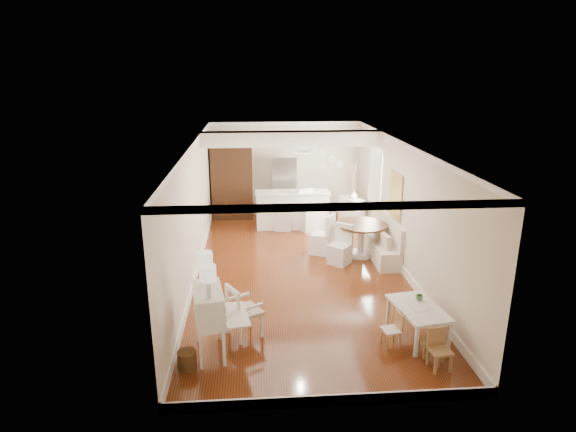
{
  "coord_description": "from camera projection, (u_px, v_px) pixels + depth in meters",
  "views": [
    {
      "loc": [
        -0.98,
        -9.78,
        4.28
      ],
      "look_at": [
        -0.23,
        0.3,
        1.19
      ],
      "focal_mm": 30.0,
      "sensor_mm": 36.0,
      "label": 1
    }
  ],
  "objects": [
    {
      "name": "kids_chair_c",
      "position": [
        440.0,
        350.0,
        7.08
      ],
      "size": [
        0.34,
        0.34,
        0.63
      ],
      "primitive_type": "cube",
      "rotation": [
        0.0,
        0.0,
        0.13
      ],
      "color": "#9C7147",
      "rests_on": "ground"
    },
    {
      "name": "wicker_basket",
      "position": [
        187.0,
        360.0,
        7.14
      ],
      "size": [
        0.29,
        0.29,
        0.28
      ],
      "primitive_type": "cylinder",
      "rotation": [
        0.0,
        0.0,
        0.04
      ],
      "color": "#523619",
      "rests_on": "ground"
    },
    {
      "name": "kids_table",
      "position": [
        417.0,
        322.0,
        7.93
      ],
      "size": [
        0.85,
        1.22,
        0.56
      ],
      "primitive_type": "cube",
      "rotation": [
        0.0,
        0.0,
        0.16
      ],
      "color": "white",
      "rests_on": "ground"
    },
    {
      "name": "pencil_cup",
      "position": [
        419.0,
        298.0,
        8.06
      ],
      "size": [
        0.14,
        0.14,
        0.09
      ],
      "primitive_type": "imported",
      "rotation": [
        0.0,
        0.0,
        -0.23
      ],
      "color": "#52874F",
      "rests_on": "kids_table"
    },
    {
      "name": "banquette",
      "position": [
        383.0,
        240.0,
        11.12
      ],
      "size": [
        0.52,
        1.6,
        0.98
      ],
      "primitive_type": "cube",
      "color": "silver",
      "rests_on": "ground"
    },
    {
      "name": "bar_stool_left",
      "position": [
        283.0,
        211.0,
        13.24
      ],
      "size": [
        0.49,
        0.49,
        1.08
      ],
      "primitive_type": "cube",
      "rotation": [
        0.0,
        0.0,
        -0.16
      ],
      "color": "silver",
      "rests_on": "ground"
    },
    {
      "name": "room",
      "position": [
        300.0,
        180.0,
        10.38
      ],
      "size": [
        9.0,
        9.04,
        2.82
      ],
      "color": "brown",
      "rests_on": "ground"
    },
    {
      "name": "kids_chair_a",
      "position": [
        428.0,
        340.0,
        7.44
      ],
      "size": [
        0.29,
        0.29,
        0.53
      ],
      "primitive_type": "cube",
      "rotation": [
        0.0,
        0.0,
        -1.43
      ],
      "color": "#9F7D48",
      "rests_on": "ground"
    },
    {
      "name": "bar_stool_right",
      "position": [
        309.0,
        210.0,
        13.18
      ],
      "size": [
        0.61,
        0.61,
        1.15
      ],
      "primitive_type": "cube",
      "rotation": [
        0.0,
        0.0,
        0.43
      ],
      "color": "white",
      "rests_on": "ground"
    },
    {
      "name": "slip_chair_far",
      "position": [
        322.0,
        234.0,
        11.54
      ],
      "size": [
        0.65,
        0.64,
        0.99
      ],
      "primitive_type": "cube",
      "rotation": [
        0.0,
        0.0,
        -2.07
      ],
      "color": "white",
      "rests_on": "ground"
    },
    {
      "name": "breakfast_counter",
      "position": [
        292.0,
        210.0,
        13.46
      ],
      "size": [
        2.05,
        0.65,
        1.03
      ],
      "primitive_type": "cube",
      "color": "white",
      "rests_on": "ground"
    },
    {
      "name": "fridge",
      "position": [
        296.0,
        187.0,
        14.37
      ],
      "size": [
        0.75,
        0.65,
        1.8
      ],
      "primitive_type": "imported",
      "color": "silver",
      "rests_on": "ground"
    },
    {
      "name": "gustavian_armchair",
      "position": [
        245.0,
        310.0,
        7.95
      ],
      "size": [
        0.72,
        0.72,
        0.92
      ],
      "primitive_type": "cube",
      "rotation": [
        0.0,
        0.0,
        2.08
      ],
      "color": "white",
      "rests_on": "ground"
    },
    {
      "name": "branch_vase",
      "position": [
        354.0,
        195.0,
        13.54
      ],
      "size": [
        0.24,
        0.24,
        0.21
      ],
      "primitive_type": "imported",
      "rotation": [
        0.0,
        0.0,
        0.26
      ],
      "color": "white",
      "rests_on": "sideboard"
    },
    {
      "name": "slip_chair_near",
      "position": [
        340.0,
        245.0,
        10.93
      ],
      "size": [
        0.62,
        0.62,
        0.91
      ],
      "primitive_type": "cube",
      "rotation": [
        0.0,
        0.0,
        -0.69
      ],
      "color": "silver",
      "rests_on": "ground"
    },
    {
      "name": "pantry_cabinet",
      "position": [
        232.0,
        180.0,
        14.19
      ],
      "size": [
        1.2,
        0.6,
        2.3
      ],
      "primitive_type": "cube",
      "color": "#381E11",
      "rests_on": "ground"
    },
    {
      "name": "sideboard",
      "position": [
        352.0,
        211.0,
        13.72
      ],
      "size": [
        0.67,
        0.89,
        0.78
      ],
      "primitive_type": "cube",
      "rotation": [
        0.0,
        0.0,
        0.43
      ],
      "color": "beige",
      "rests_on": "ground"
    },
    {
      "name": "dining_table",
      "position": [
        361.0,
        240.0,
        11.38
      ],
      "size": [
        1.44,
        1.44,
        0.81
      ],
      "primitive_type": "cylinder",
      "rotation": [
        0.0,
        0.0,
        0.25
      ],
      "color": "#4D2B18",
      "rests_on": "ground"
    },
    {
      "name": "kids_chair_b",
      "position": [
        391.0,
        329.0,
        7.7
      ],
      "size": [
        0.33,
        0.33,
        0.58
      ],
      "primitive_type": "cube",
      "rotation": [
        0.0,
        0.0,
        -1.38
      ],
      "color": "tan",
      "rests_on": "ground"
    },
    {
      "name": "secretary_bureau",
      "position": [
        209.0,
        322.0,
        7.4
      ],
      "size": [
        0.99,
        1.01,
        1.1
      ],
      "primitive_type": "cube",
      "rotation": [
        0.0,
        0.0,
        0.17
      ],
      "color": "white",
      "rests_on": "ground"
    }
  ]
}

